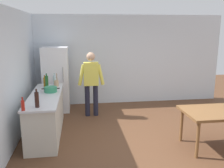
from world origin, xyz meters
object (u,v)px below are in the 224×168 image
Objects in this scene: person at (91,80)px; dining_table at (220,114)px; bottle_sauce_red at (23,105)px; refrigerator at (56,80)px; utensil_jar at (56,83)px; bottle_water_clear at (55,80)px; bottle_wine_green at (47,81)px; bottle_wine_dark at (37,100)px; bottle_oil_amber at (45,82)px; cooking_pot at (51,89)px.

person is 3.20m from dining_table.
refrigerator is at bearing 82.66° from bottle_sauce_red.
person reaches higher than dining_table.
person is at bearing 137.59° from dining_table.
bottle_water_clear is (-0.06, 0.18, 0.05)m from utensil_jar.
dining_table is at bearing -27.50° from bottle_wine_green.
refrigerator is 2.49m from bottle_wine_dark.
bottle_oil_amber is (-0.28, 0.03, 0.04)m from utensil_jar.
person is 0.91m from utensil_jar.
bottle_sauce_red reaches higher than cooking_pot.
person is 5.67× the size of bottle_water_clear.
cooking_pot is 1.18× the size of bottle_wine_green.
bottle_oil_amber reaches higher than dining_table.
bottle_sauce_red is at bearing 178.96° from dining_table.
utensil_jar is 0.94× the size of bottle_wine_green.
bottle_wine_green is (-1.09, -0.36, 0.07)m from person.
bottle_wine_green reaches higher than bottle_water_clear.
person is at bearing 18.15° from bottle_wine_green.
dining_table is at bearing -1.04° from bottle_sauce_red.
bottle_wine_dark and bottle_wine_green have the same top height.
person is 7.08× the size of bottle_sauce_red.
bottle_sauce_red is at bearing -97.34° from refrigerator.
bottle_wine_green is at bearing 152.50° from dining_table.
bottle_sauce_red is 1.83m from bottle_oil_amber.
dining_table is (3.30, -2.70, -0.23)m from refrigerator.
person is 1.15m from bottle_wine_green.
utensil_jar is 1.67m from bottle_wine_dark.
refrigerator is 0.84m from utensil_jar.
bottle_wine_dark reaches higher than cooking_pot.
refrigerator reaches higher than bottle_wine_dark.
bottle_wine_green reaches higher than dining_table.
refrigerator is at bearing 76.10° from bottle_oil_amber.
cooking_pot is 0.57m from utensil_jar.
person is at bearing 6.15° from bottle_water_clear.
bottle_water_clear reaches higher than bottle_sauce_red.
bottle_wine_green is (-0.01, 1.57, 0.00)m from bottle_wine_dark.
person is at bearing -30.23° from refrigerator.
bottle_oil_amber is at bearing 174.79° from utensil_jar.
dining_table is at bearing -28.43° from bottle_oil_amber.
dining_table is 3.45m from bottle_wine_dark.
bottle_wine_dark is at bearing -94.62° from bottle_water_clear.
dining_table is 4.12× the size of bottle_wine_dark.
bottle_wine_dark is 1.00× the size of bottle_wine_green.
bottle_sauce_red is at bearing -96.67° from bottle_wine_green.
person is 4.25× the size of cooking_pot.
bottle_oil_amber reaches higher than cooking_pot.
bottle_wine_dark is at bearing -97.10° from utensil_jar.
bottle_sauce_red is (-0.42, -1.80, 0.02)m from utensil_jar.
utensil_jar is at bearing 81.74° from cooking_pot.
utensil_jar reaches higher than bottle_oil_amber.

